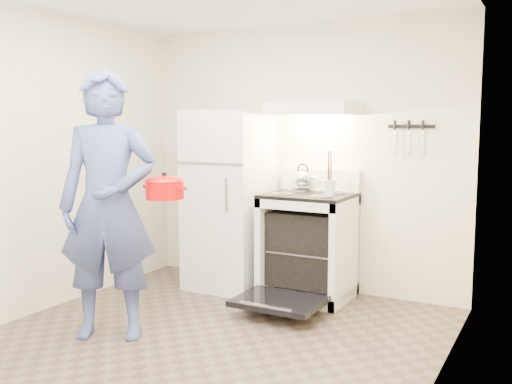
# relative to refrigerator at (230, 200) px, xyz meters

# --- Properties ---
(floor) EXTENTS (3.60, 3.60, 0.00)m
(floor) POSITION_rel_refrigerator_xyz_m (0.58, -1.45, -0.85)
(floor) COLOR brown
(floor) RESTS_ON ground
(back_wall) EXTENTS (3.20, 0.02, 2.50)m
(back_wall) POSITION_rel_refrigerator_xyz_m (0.58, 0.35, 0.40)
(back_wall) COLOR beige
(back_wall) RESTS_ON ground
(refrigerator) EXTENTS (0.70, 0.70, 1.70)m
(refrigerator) POSITION_rel_refrigerator_xyz_m (0.00, 0.00, 0.00)
(refrigerator) COLOR white
(refrigerator) RESTS_ON floor
(stove_body) EXTENTS (0.76, 0.65, 0.92)m
(stove_body) POSITION_rel_refrigerator_xyz_m (0.81, 0.02, -0.39)
(stove_body) COLOR white
(stove_body) RESTS_ON floor
(cooktop) EXTENTS (0.76, 0.65, 0.03)m
(cooktop) POSITION_rel_refrigerator_xyz_m (0.81, 0.02, 0.09)
(cooktop) COLOR black
(cooktop) RESTS_ON stove_body
(backsplash) EXTENTS (0.76, 0.07, 0.20)m
(backsplash) POSITION_rel_refrigerator_xyz_m (0.81, 0.31, 0.20)
(backsplash) COLOR white
(backsplash) RESTS_ON cooktop
(oven_door) EXTENTS (0.70, 0.54, 0.04)m
(oven_door) POSITION_rel_refrigerator_xyz_m (0.81, -0.57, -0.72)
(oven_door) COLOR black
(oven_door) RESTS_ON floor
(oven_rack) EXTENTS (0.60, 0.52, 0.01)m
(oven_rack) POSITION_rel_refrigerator_xyz_m (0.81, 0.02, -0.41)
(oven_rack) COLOR gray
(oven_rack) RESTS_ON stove_body
(range_hood) EXTENTS (0.76, 0.50, 0.12)m
(range_hood) POSITION_rel_refrigerator_xyz_m (0.81, 0.10, 0.86)
(range_hood) COLOR white
(range_hood) RESTS_ON back_wall
(knife_strip) EXTENTS (0.40, 0.02, 0.03)m
(knife_strip) POSITION_rel_refrigerator_xyz_m (1.63, 0.33, 0.70)
(knife_strip) COLOR black
(knife_strip) RESTS_ON back_wall
(pizza_stone) EXTENTS (0.31, 0.31, 0.02)m
(pizza_stone) POSITION_rel_refrigerator_xyz_m (0.73, -0.07, -0.40)
(pizza_stone) COLOR #88694F
(pizza_stone) RESTS_ON oven_rack
(tea_kettle) EXTENTS (0.21, 0.17, 0.25)m
(tea_kettle) POSITION_rel_refrigerator_xyz_m (0.65, 0.24, 0.23)
(tea_kettle) COLOR #B9B9BE
(tea_kettle) RESTS_ON cooktop
(utensil_jar) EXTENTS (0.11, 0.11, 0.13)m
(utensil_jar) POSITION_rel_refrigerator_xyz_m (1.11, -0.24, 0.20)
(utensil_jar) COLOR silver
(utensil_jar) RESTS_ON cooktop
(person) EXTENTS (0.85, 0.75, 1.96)m
(person) POSITION_rel_refrigerator_xyz_m (-0.10, -1.55, 0.13)
(person) COLOR navy
(person) RESTS_ON floor
(dutch_oven) EXTENTS (0.35, 0.28, 0.23)m
(dutch_oven) POSITION_rel_refrigerator_xyz_m (0.26, -1.34, 0.24)
(dutch_oven) COLOR #C80405
(dutch_oven) RESTS_ON person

